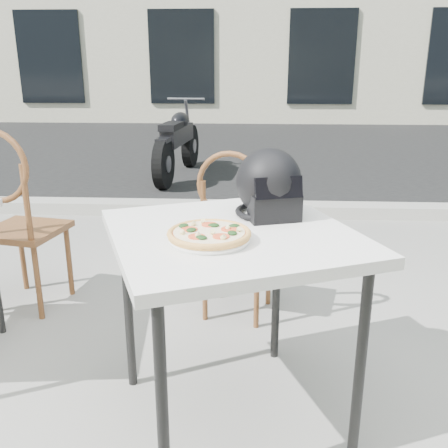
# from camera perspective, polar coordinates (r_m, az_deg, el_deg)

# --- Properties ---
(ground) EXTENTS (80.00, 80.00, 0.00)m
(ground) POSITION_cam_1_polar(r_m,az_deg,el_deg) (2.31, 1.68, -20.77)
(ground) COLOR gray
(ground) RESTS_ON ground
(street_asphalt) EXTENTS (30.00, 8.00, 0.00)m
(street_asphalt) POSITION_cam_1_polar(r_m,az_deg,el_deg) (8.93, 2.89, 8.50)
(street_asphalt) COLOR black
(street_asphalt) RESTS_ON ground
(curb) EXTENTS (30.00, 0.25, 0.12)m
(curb) POSITION_cam_1_polar(r_m,az_deg,el_deg) (5.00, 2.60, 1.75)
(curb) COLOR #A19F96
(curb) RESTS_ON ground
(cafe_table_main) EXTENTS (1.15, 1.15, 0.84)m
(cafe_table_main) POSITION_cam_1_polar(r_m,az_deg,el_deg) (1.92, 0.95, -2.89)
(cafe_table_main) COLOR silver
(cafe_table_main) RESTS_ON ground
(plate) EXTENTS (0.38, 0.38, 0.02)m
(plate) POSITION_cam_1_polar(r_m,az_deg,el_deg) (1.77, -1.70, -1.73)
(plate) COLOR white
(plate) RESTS_ON cafe_table_main
(pizza) EXTENTS (0.34, 0.34, 0.04)m
(pizza) POSITION_cam_1_polar(r_m,az_deg,el_deg) (1.77, -1.71, -1.07)
(pizza) COLOR #D69D4E
(pizza) RESTS_ON plate
(helmet) EXTENTS (0.34, 0.35, 0.28)m
(helmet) POSITION_cam_1_polar(r_m,az_deg,el_deg) (2.06, 5.20, 4.31)
(helmet) COLOR black
(helmet) RESTS_ON cafe_table_main
(cafe_chair_main) EXTENTS (0.47, 0.47, 1.01)m
(cafe_chair_main) POSITION_cam_1_polar(r_m,az_deg,el_deg) (2.82, 1.24, -0.38)
(cafe_chair_main) COLOR brown
(cafe_chair_main) RESTS_ON ground
(cafe_chair_side) EXTENTS (0.50, 0.50, 1.12)m
(cafe_chair_side) POSITION_cam_1_polar(r_m,az_deg,el_deg) (3.15, -22.93, 1.30)
(cafe_chair_side) COLOR brown
(cafe_chair_side) RESTS_ON ground
(motorcycle) EXTENTS (0.52, 2.01, 1.00)m
(motorcycle) POSITION_cam_1_polar(r_m,az_deg,el_deg) (6.71, -5.28, 9.13)
(motorcycle) COLOR black
(motorcycle) RESTS_ON street_asphalt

